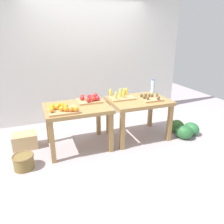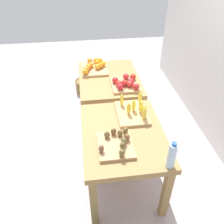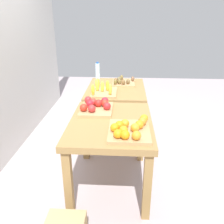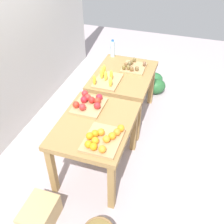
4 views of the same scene
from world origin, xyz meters
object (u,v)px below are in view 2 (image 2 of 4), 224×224
object	(u,v)px
apple_bin	(125,83)
water_bottle	(172,156)
banana_crate	(133,111)
cardboard_produce_box	(120,83)
kiwi_bin	(116,143)
display_table_left	(109,84)
display_table_right	(123,140)
orange_bin	(94,67)
wicker_basket	(84,86)

from	to	relation	value
apple_bin	water_bottle	size ratio (longest dim) A/B	1.52
banana_crate	water_bottle	world-z (taller)	water_bottle
apple_bin	banana_crate	distance (m)	0.58
banana_crate	cardboard_produce_box	world-z (taller)	banana_crate
banana_crate	cardboard_produce_box	size ratio (longest dim) A/B	1.10
banana_crate	water_bottle	size ratio (longest dim) A/B	1.64
kiwi_bin	display_table_left	bearing A→B (deg)	175.81
display_table_left	display_table_right	world-z (taller)	same
cardboard_produce_box	apple_bin	bearing A→B (deg)	-6.32
orange_bin	apple_bin	bearing A→B (deg)	34.20
orange_bin	banana_crate	world-z (taller)	banana_crate
apple_bin	wicker_basket	distance (m)	1.43
wicker_basket	cardboard_produce_box	distance (m)	0.65
cardboard_produce_box	water_bottle	bearing A→B (deg)	0.25
orange_bin	display_table_left	bearing A→B (deg)	34.78
display_table_right	kiwi_bin	bearing A→B (deg)	-28.75
apple_bin	cardboard_produce_box	size ratio (longest dim) A/B	1.02
banana_crate	cardboard_produce_box	bearing A→B (deg)	175.15
display_table_left	apple_bin	bearing A→B (deg)	33.63
kiwi_bin	cardboard_produce_box	bearing A→B (deg)	169.63
display_table_right	orange_bin	bearing A→B (deg)	-172.65
display_table_right	banana_crate	world-z (taller)	banana_crate
water_bottle	apple_bin	bearing A→B (deg)	-174.13
display_table_left	wicker_basket	xyz separation A→B (m)	(-0.88, -0.35, -0.51)
display_table_left	orange_bin	xyz separation A→B (m)	(-0.26, -0.18, 0.15)
orange_bin	cardboard_produce_box	world-z (taller)	orange_bin
display_table_left	cardboard_produce_box	xyz separation A→B (m)	(-0.86, 0.30, -0.50)
water_bottle	cardboard_produce_box	size ratio (longest dim) A/B	0.67
display_table_right	orange_bin	xyz separation A→B (m)	(-1.38, -0.18, 0.15)
kiwi_bin	orange_bin	bearing A→B (deg)	-176.93
orange_bin	wicker_basket	bearing A→B (deg)	-164.66
orange_bin	kiwi_bin	bearing A→B (deg)	3.07
banana_crate	wicker_basket	distance (m)	1.92
wicker_basket	orange_bin	bearing A→B (deg)	15.34
orange_bin	kiwi_bin	xyz separation A→B (m)	(1.55, 0.08, -0.01)
apple_bin	kiwi_bin	xyz separation A→B (m)	(1.03, -0.27, -0.01)
kiwi_bin	wicker_basket	world-z (taller)	kiwi_bin
display_table_right	apple_bin	bearing A→B (deg)	168.45
orange_bin	wicker_basket	world-z (taller)	orange_bin
orange_bin	cardboard_produce_box	distance (m)	1.01
display_table_right	water_bottle	xyz separation A→B (m)	(0.46, 0.31, 0.23)
orange_bin	cardboard_produce_box	size ratio (longest dim) A/B	1.11
apple_bin	kiwi_bin	size ratio (longest dim) A/B	1.12
display_table_left	banana_crate	world-z (taller)	banana_crate
display_table_left	apple_bin	distance (m)	0.35
display_table_left	display_table_right	bearing A→B (deg)	0.00
display_table_left	banana_crate	size ratio (longest dim) A/B	2.36
display_table_right	cardboard_produce_box	world-z (taller)	display_table_right
apple_bin	orange_bin	bearing A→B (deg)	-145.80
display_table_left	water_bottle	size ratio (longest dim) A/B	3.88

